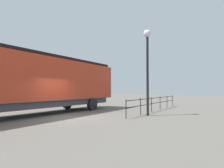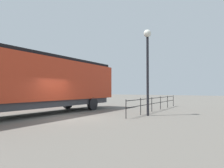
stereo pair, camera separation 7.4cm
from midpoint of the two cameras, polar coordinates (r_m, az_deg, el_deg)
The scene contains 4 objects.
ground_plane at distance 12.76m, azimuth -11.43°, elevation -9.33°, with size 120.00×120.00×0.00m, color #666059.
locomotive at distance 14.84m, azimuth -20.20°, elevation 0.72°, with size 3.13×15.82×4.11m.
lamp_post at distance 13.76m, azimuth 10.18°, elevation 8.10°, with size 0.51×0.51×5.74m.
platform_fence at distance 17.14m, azimuth 12.57°, elevation -4.85°, with size 0.05×11.13×1.14m.
Camera 2 is at (8.56, -9.33, 1.69)m, focal length 32.30 mm.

